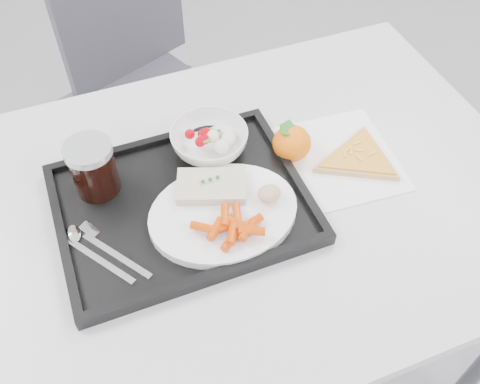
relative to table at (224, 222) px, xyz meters
The scene contains 14 objects.
table is the anchor object (origin of this frame).
chair 0.73m from the table, 90.97° to the left, with size 0.55×0.56×0.93m.
tray 0.11m from the table, behind, with size 0.45×0.35×0.03m.
dinner_plate 0.10m from the table, 108.67° to the right, with size 0.27×0.27×0.02m.
fish_fillet 0.11m from the table, 157.54° to the left, with size 0.14×0.12×0.02m.
bread_roll 0.14m from the table, 36.74° to the right, with size 0.04×0.04×0.03m.
salad_bowl 0.16m from the table, 81.85° to the left, with size 0.15×0.15×0.05m.
cola_glass 0.27m from the table, 153.80° to the left, with size 0.09×0.09×0.11m.
cutlery 0.26m from the table, behind, with size 0.13×0.16×0.01m.
napkin 0.25m from the table, ahead, with size 0.27×0.26×0.00m.
tangerine 0.20m from the table, 19.50° to the left, with size 0.09×0.09×0.07m.
pizza_slice 0.30m from the table, ahead, with size 0.21×0.21×0.02m.
carrot_pile 0.15m from the table, 98.73° to the right, with size 0.13×0.09×0.02m.
salad_contents 0.17m from the table, 75.12° to the left, with size 0.10×0.08×0.02m.
Camera 1 is at (-0.20, -0.29, 1.53)m, focal length 40.00 mm.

